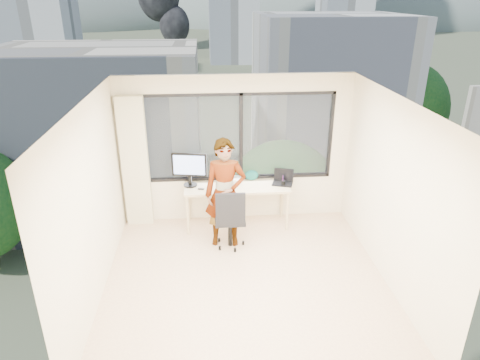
{
  "coord_description": "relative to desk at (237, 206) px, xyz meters",
  "views": [
    {
      "loc": [
        -0.51,
        -5.09,
        3.8
      ],
      "look_at": [
        0.0,
        1.0,
        1.15
      ],
      "focal_mm": 32.28,
      "sensor_mm": 36.0,
      "label": 1
    }
  ],
  "objects": [
    {
      "name": "floor",
      "position": [
        0.0,
        -1.66,
        -0.38
      ],
      "size": [
        4.0,
        4.0,
        0.01
      ],
      "primitive_type": "cube",
      "color": "beige",
      "rests_on": "ground"
    },
    {
      "name": "ceiling",
      "position": [
        0.0,
        -1.66,
        2.23
      ],
      "size": [
        4.0,
        4.0,
        0.01
      ],
      "primitive_type": "cube",
      "color": "white",
      "rests_on": "ground"
    },
    {
      "name": "wall_front",
      "position": [
        0.0,
        -3.66,
        0.93
      ],
      "size": [
        4.0,
        0.01,
        2.6
      ],
      "primitive_type": "cube",
      "color": "#F9E6C0",
      "rests_on": "ground"
    },
    {
      "name": "wall_left",
      "position": [
        -2.0,
        -1.66,
        0.93
      ],
      "size": [
        0.01,
        4.0,
        2.6
      ],
      "primitive_type": "cube",
      "color": "#F9E6C0",
      "rests_on": "ground"
    },
    {
      "name": "wall_right",
      "position": [
        2.0,
        -1.66,
        0.93
      ],
      "size": [
        0.01,
        4.0,
        2.6
      ],
      "primitive_type": "cube",
      "color": "#F9E6C0",
      "rests_on": "ground"
    },
    {
      "name": "window_wall",
      "position": [
        0.05,
        0.34,
        1.15
      ],
      "size": [
        3.3,
        0.16,
        1.55
      ],
      "primitive_type": null,
      "color": "black",
      "rests_on": "ground"
    },
    {
      "name": "curtain",
      "position": [
        -1.72,
        0.22,
        0.77
      ],
      "size": [
        0.45,
        0.14,
        2.3
      ],
      "primitive_type": "cube",
      "color": "beige",
      "rests_on": "floor"
    },
    {
      "name": "desk",
      "position": [
        0.0,
        0.0,
        0.0
      ],
      "size": [
        1.8,
        0.6,
        0.75
      ],
      "primitive_type": "cube",
      "color": "beige",
      "rests_on": "floor"
    },
    {
      "name": "chair",
      "position": [
        -0.17,
        -0.69,
        0.16
      ],
      "size": [
        0.54,
        0.54,
        1.06
      ],
      "primitive_type": null,
      "rotation": [
        0.0,
        0.0,
        -0.0
      ],
      "color": "black",
      "rests_on": "floor"
    },
    {
      "name": "person",
      "position": [
        -0.23,
        -0.59,
        0.52
      ],
      "size": [
        0.68,
        0.47,
        1.79
      ],
      "primitive_type": "imported",
      "rotation": [
        0.0,
        0.0,
        -0.07
      ],
      "color": "#2D2D33",
      "rests_on": "floor"
    },
    {
      "name": "monitor",
      "position": [
        -0.8,
        0.09,
        0.68
      ],
      "size": [
        0.61,
        0.23,
        0.6
      ],
      "primitive_type": null,
      "rotation": [
        0.0,
        0.0,
        -0.18
      ],
      "color": "black",
      "rests_on": "desk"
    },
    {
      "name": "game_console",
      "position": [
        -0.02,
        0.22,
        0.41
      ],
      "size": [
        0.33,
        0.3,
        0.07
      ],
      "primitive_type": "cube",
      "rotation": [
        0.0,
        0.0,
        -0.3
      ],
      "color": "white",
      "rests_on": "desk"
    },
    {
      "name": "laptop",
      "position": [
        0.8,
        0.02,
        0.49
      ],
      "size": [
        0.44,
        0.45,
        0.22
      ],
      "primitive_type": null,
      "rotation": [
        0.0,
        0.0,
        -0.31
      ],
      "color": "black",
      "rests_on": "desk"
    },
    {
      "name": "cellphone",
      "position": [
        -0.62,
        -0.08,
        0.38
      ],
      "size": [
        0.11,
        0.07,
        0.01
      ],
      "primitive_type": "cube",
      "rotation": [
        0.0,
        0.0,
        -0.24
      ],
      "color": "black",
      "rests_on": "desk"
    },
    {
      "name": "pen_cup",
      "position": [
        0.8,
        -0.05,
        0.42
      ],
      "size": [
        0.08,
        0.08,
        0.09
      ],
      "primitive_type": "cylinder",
      "rotation": [
        0.0,
        0.0,
        0.15
      ],
      "color": "black",
      "rests_on": "desk"
    },
    {
      "name": "handbag",
      "position": [
        0.28,
        0.24,
        0.47
      ],
      "size": [
        0.26,
        0.18,
        0.19
      ],
      "primitive_type": "ellipsoid",
      "rotation": [
        0.0,
        0.0,
        -0.25
      ],
      "color": "#0B4545",
      "rests_on": "desk"
    },
    {
      "name": "exterior_ground",
      "position": [
        0.0,
        118.34,
        -14.38
      ],
      "size": [
        400.0,
        400.0,
        0.04
      ],
      "primitive_type": "cube",
      "color": "#515B3D",
      "rests_on": "ground"
    },
    {
      "name": "near_bldg_a",
      "position": [
        -9.0,
        28.34,
        -7.38
      ],
      "size": [
        16.0,
        12.0,
        14.0
      ],
      "primitive_type": "cube",
      "color": "#EEE0C7",
      "rests_on": "exterior_ground"
    },
    {
      "name": "near_bldg_b",
      "position": [
        12.0,
        36.34,
        -6.38
      ],
      "size": [
        14.0,
        13.0,
        16.0
      ],
      "primitive_type": "cube",
      "color": "white",
      "rests_on": "exterior_ground"
    },
    {
      "name": "far_tower_a",
      "position": [
        -35.0,
        93.34,
        -0.38
      ],
      "size": [
        14.0,
        14.0,
        28.0
      ],
      "primitive_type": "cube",
      "color": "silver",
      "rests_on": "exterior_ground"
    },
    {
      "name": "far_tower_b",
      "position": [
        8.0,
        118.34,
        0.62
      ],
      "size": [
        13.0,
        13.0,
        30.0
      ],
      "primitive_type": "cube",
      "color": "silver",
      "rests_on": "exterior_ground"
    },
    {
      "name": "far_tower_c",
      "position": [
        45.0,
        138.34,
        -1.38
      ],
      "size": [
        15.0,
        15.0,
        26.0
      ],
      "primitive_type": "cube",
      "color": "silver",
      "rests_on": "exterior_ground"
    },
    {
      "name": "far_tower_d",
      "position": [
        -60.0,
        148.34,
        -3.38
      ],
      "size": [
        16.0,
        14.0,
        22.0
      ],
      "primitive_type": "cube",
      "color": "silver",
      "rests_on": "exterior_ground"
    },
    {
      "name": "hill_a",
      "position": [
        -120.0,
        318.34,
        -14.38
      ],
      "size": [
        288.0,
        216.0,
        90.0
      ],
      "primitive_type": "ellipsoid",
      "color": "slate",
      "rests_on": "exterior_ground"
    },
    {
      "name": "hill_b",
      "position": [
        100.0,
        318.34,
        -14.38
      ],
      "size": [
        300.0,
        220.0,
        96.0
      ],
      "primitive_type": "ellipsoid",
      "color": "slate",
      "rests_on": "exterior_ground"
    },
    {
      "name": "tree_b",
      "position": [
        4.0,
        16.34,
        -9.88
      ],
      "size": [
        7.6,
        7.6,
        9.0
      ],
      "primitive_type": null,
      "color": "#1B521E",
      "rests_on": "exterior_ground"
    },
    {
      "name": "tree_c",
      "position": [
        22.0,
        38.34,
        -9.38
      ],
      "size": [
        8.4,
        8.4,
        10.0
      ],
      "primitive_type": null,
      "color": "#1B521E",
      "rests_on": "exterior_ground"
    }
  ]
}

